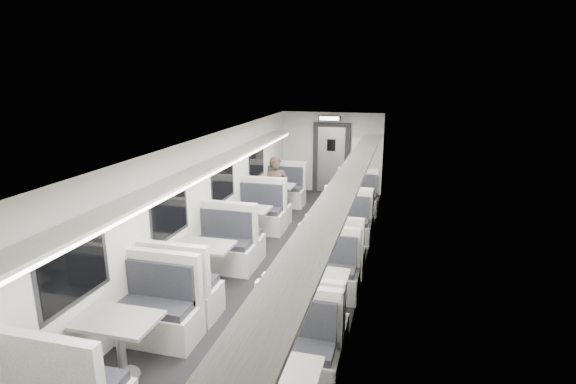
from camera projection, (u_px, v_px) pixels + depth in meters
The scene contains 18 objects.
room at pixel (276, 211), 7.81m from camera, with size 3.24×12.24×2.64m.
booth_left_a at pixel (276, 199), 11.46m from camera, with size 1.10×2.22×1.19m.
booth_left_b at pixel (247, 226), 9.43m from camera, with size 1.13×2.29×1.23m.
booth_left_c at pixel (205, 267), 7.46m from camera, with size 1.14×2.30×1.23m.
booth_left_d at pixel (121, 348), 5.29m from camera, with size 1.11×2.25×1.21m.
booth_right_a at pixel (353, 208), 10.76m from camera, with size 1.06×2.15×1.15m.
booth_right_b at pixel (341, 238), 8.85m from camera, with size 1.04×2.10×1.13m.
booth_right_c at pixel (318, 296), 6.55m from camera, with size 1.04×2.10×1.13m.
passenger at pixel (276, 190), 10.69m from camera, with size 0.59×0.39×1.62m, color black.
window_a at pixel (257, 162), 11.31m from camera, with size 0.02×1.18×0.84m, color black.
window_b at pixel (223, 182), 9.25m from camera, with size 0.02×1.18×0.84m, color black.
window_c at pixel (170, 213), 7.20m from camera, with size 0.02×1.18×0.84m, color black.
window_d at pixel (75, 270), 5.14m from camera, with size 0.02×1.18×0.84m, color black.
luggage_rack_left at pixel (201, 171), 7.64m from camera, with size 0.46×10.40×0.09m.
luggage_rack_right at pixel (347, 179), 7.04m from camera, with size 0.46×10.40×0.09m.
vestibule_door at pixel (331, 158), 13.39m from camera, with size 1.10×0.13×2.10m.
exit_sign at pixel (329, 118), 12.62m from camera, with size 0.62×0.12×0.16m.
wall_notice at pixel (357, 144), 13.08m from camera, with size 0.32×0.02×0.40m, color white.
Camera 1 is at (2.07, -7.16, 3.55)m, focal length 28.00 mm.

